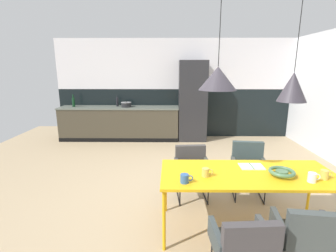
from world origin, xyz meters
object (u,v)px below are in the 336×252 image
object	(u,v)px
mug_tall_blue	(312,177)
bottle_spice_small	(117,102)
mug_short_terracotta	(206,172)
pendant_lamp_over_table_near	(218,78)
fruit_bowl	(282,172)
armchair_near_window	(248,163)
mug_wide_latte	(325,175)
refrigerator_column	(192,101)
pendant_lamp_over_table_far	(293,87)
dining_table	(248,176)
mug_glass_clear	(185,179)
armchair_corner_seat	(308,235)
cooking_pot	(126,105)
bottle_vinegar_dark	(74,102)
armchair_far_side	(245,244)
open_book	(252,166)
armchair_facing_counter	(192,165)

from	to	relation	value
mug_tall_blue	bottle_spice_small	world-z (taller)	bottle_spice_small
mug_short_terracotta	pendant_lamp_over_table_near	size ratio (longest dim) A/B	0.13
fruit_bowl	bottle_spice_small	size ratio (longest dim) A/B	0.99
armchair_near_window	bottle_spice_small	bearing A→B (deg)	-43.61
armchair_near_window	mug_wide_latte	size ratio (longest dim) A/B	6.29
refrigerator_column	pendant_lamp_over_table_far	bearing A→B (deg)	-79.48
dining_table	pendant_lamp_over_table_near	size ratio (longest dim) A/B	2.09
mug_glass_clear	pendant_lamp_over_table_far	world-z (taller)	pendant_lamp_over_table_far
armchair_corner_seat	cooking_pot	xyz separation A→B (m)	(-2.36, 4.60, 0.44)
fruit_bowl	mug_short_terracotta	size ratio (longest dim) A/B	2.26
mug_glass_clear	bottle_vinegar_dark	world-z (taller)	bottle_vinegar_dark
armchair_corner_seat	bottle_vinegar_dark	xyz separation A→B (m)	(-3.77, 4.63, 0.51)
armchair_far_side	pendant_lamp_over_table_near	world-z (taller)	pendant_lamp_over_table_near
mug_glass_clear	mug_wide_latte	world-z (taller)	mug_wide_latte
cooking_pot	pendant_lamp_over_table_far	xyz separation A→B (m)	(2.47, -3.81, 0.75)
dining_table	fruit_bowl	distance (m)	0.36
bottle_spice_small	armchair_far_side	bearing A→B (deg)	-66.86
dining_table	mug_glass_clear	bearing A→B (deg)	-160.77
armchair_near_window	open_book	distance (m)	0.73
open_book	cooking_pot	bearing A→B (deg)	120.69
bottle_spice_small	cooking_pot	bearing A→B (deg)	-23.76
bottle_spice_small	pendant_lamp_over_table_near	world-z (taller)	pendant_lamp_over_table_near
open_book	mug_glass_clear	bearing A→B (deg)	-152.70
fruit_bowl	bottle_vinegar_dark	bearing A→B (deg)	134.26
armchair_corner_seat	bottle_vinegar_dark	bearing A→B (deg)	136.44
mug_glass_clear	refrigerator_column	bearing A→B (deg)	84.13
armchair_corner_seat	pendant_lamp_over_table_near	size ratio (longest dim) A/B	0.84
armchair_facing_counter	mug_wide_latte	distance (m)	1.66
mug_glass_clear	pendant_lamp_over_table_far	bearing A→B (deg)	12.99
armchair_facing_counter	cooking_pot	xyz separation A→B (m)	(-1.49, 3.04, 0.46)
mug_wide_latte	pendant_lamp_over_table_near	world-z (taller)	pendant_lamp_over_table_near
armchair_far_side	fruit_bowl	bearing A→B (deg)	48.16
armchair_facing_counter	pendant_lamp_over_table_far	bearing A→B (deg)	136.99
open_book	pendant_lamp_over_table_near	distance (m)	1.18
armchair_facing_counter	open_book	distance (m)	0.93
mug_short_terracotta	mug_wide_latte	world-z (taller)	mug_wide_latte
armchair_corner_seat	pendant_lamp_over_table_far	size ratio (longest dim) A/B	0.74
armchair_near_window	pendant_lamp_over_table_near	distance (m)	1.68
mug_tall_blue	bottle_vinegar_dark	xyz separation A→B (m)	(-4.08, 4.07, 0.24)
mug_wide_latte	mug_glass_clear	bearing A→B (deg)	-176.10
mug_glass_clear	bottle_spice_small	distance (m)	4.49
mug_short_terracotta	bottle_vinegar_dark	bearing A→B (deg)	127.10
mug_glass_clear	bottle_spice_small	xyz separation A→B (m)	(-1.59, 4.19, 0.24)
dining_table	armchair_facing_counter	bearing A→B (deg)	126.67
armchair_facing_counter	mug_short_terracotta	distance (m)	0.92
cooking_pot	armchair_corner_seat	bearing A→B (deg)	-62.90
mug_wide_latte	pendant_lamp_over_table_near	xyz separation A→B (m)	(-1.17, 0.14, 1.01)
armchair_facing_counter	bottle_spice_small	xyz separation A→B (m)	(-1.75, 3.16, 0.51)
mug_wide_latte	mug_tall_blue	bearing A→B (deg)	-157.80
armchair_far_side	cooking_pot	world-z (taller)	cooking_pot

